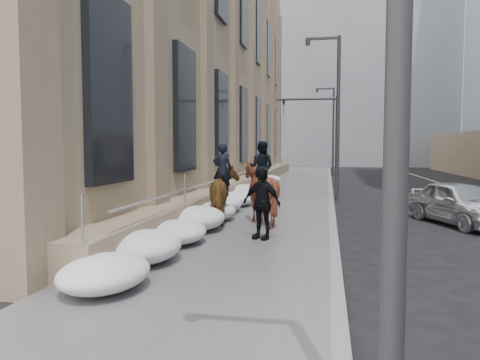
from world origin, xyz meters
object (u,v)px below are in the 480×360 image
object	(u,v)px
mounted_horse_right	(260,189)
pedestrian	(261,203)
car_silver	(460,203)
mounted_horse_left	(225,192)

from	to	relation	value
mounted_horse_right	pedestrian	world-z (taller)	mounted_horse_right
pedestrian	car_silver	world-z (taller)	pedestrian
mounted_horse_left	mounted_horse_right	distance (m)	1.16
pedestrian	mounted_horse_left	bearing A→B (deg)	144.85
mounted_horse_left	car_silver	xyz separation A→B (m)	(7.71, 1.75, -0.41)
mounted_horse_right	pedestrian	distance (m)	2.65
mounted_horse_left	pedestrian	xyz separation A→B (m)	(1.55, -2.49, -0.05)
pedestrian	car_silver	bearing A→B (deg)	57.39
mounted_horse_left	pedestrian	world-z (taller)	mounted_horse_left
mounted_horse_left	mounted_horse_right	bearing A→B (deg)	173.50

